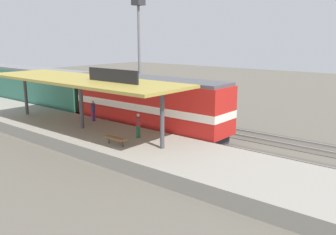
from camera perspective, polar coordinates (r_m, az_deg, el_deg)
The scene contains 12 objects.
ground_plane at distance 32.65m, azimuth -4.09°, elevation -1.01°, with size 120.00×120.00×0.00m, color #5B564C.
track_near at distance 31.27m, azimuth -6.62°, elevation -1.61°, with size 3.20×110.00×0.16m.
track_far at distance 34.51m, azimuth -1.12°, elevation -0.17°, with size 3.20×110.00×0.16m.
platform at distance 28.28m, azimuth -13.36°, elevation -2.53°, with size 6.00×44.00×0.90m, color gray.
station_canopy at distance 27.45m, azimuth -13.68°, elevation 5.70°, with size 5.20×18.00×4.70m.
platform_bench at distance 23.26m, azimuth -8.32°, elevation -3.31°, with size 0.44×1.70×0.50m.
locomotive at distance 28.97m, azimuth -3.15°, elevation 2.14°, with size 2.93×14.43×4.44m.
passenger_carriage_single at distance 43.13m, azimuth -21.10°, elevation 4.64°, with size 2.90×20.00×4.24m.
freight_car at distance 38.22m, azimuth -7.91°, elevation 3.92°, with size 2.80×12.00×3.54m.
light_mast at distance 39.98m, azimuth -4.67°, elevation 13.62°, with size 1.10×1.10×11.70m.
person_waiting at distance 30.11m, azimuth -11.79°, elevation 1.21°, with size 0.34×0.34×1.71m.
person_walking at distance 24.63m, azimuth -4.76°, elevation -1.09°, with size 0.34×0.34×1.71m.
Camera 1 is at (-20.93, -21.94, 7.68)m, focal length 38.37 mm.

